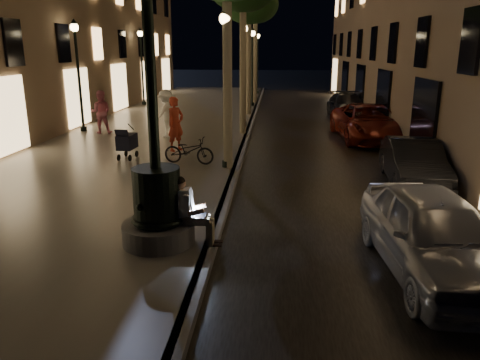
# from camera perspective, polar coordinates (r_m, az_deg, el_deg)

# --- Properties ---
(ground) EXTENTS (120.00, 120.00, 0.00)m
(ground) POSITION_cam_1_polar(r_m,az_deg,el_deg) (21.68, 1.06, 5.68)
(ground) COLOR black
(ground) RESTS_ON ground
(cobble_lane) EXTENTS (6.00, 45.00, 0.02)m
(cobble_lane) POSITION_cam_1_polar(r_m,az_deg,el_deg) (21.71, 9.03, 5.53)
(cobble_lane) COLOR black
(cobble_lane) RESTS_ON ground
(promenade) EXTENTS (8.00, 45.00, 0.20)m
(promenade) POSITION_cam_1_polar(r_m,az_deg,el_deg) (22.24, -9.34, 6.00)
(promenade) COLOR #68645C
(promenade) RESTS_ON ground
(curb_strip) EXTENTS (0.25, 45.00, 0.20)m
(curb_strip) POSITION_cam_1_polar(r_m,az_deg,el_deg) (21.66, 1.06, 5.94)
(curb_strip) COLOR #59595B
(curb_strip) RESTS_ON ground
(fountain_lamppost) EXTENTS (1.40, 1.40, 5.21)m
(fountain_lamppost) POSITION_cam_1_polar(r_m,az_deg,el_deg) (8.99, -10.12, -1.54)
(fountain_lamppost) COLOR #59595B
(fountain_lamppost) RESTS_ON promenade
(seated_man_laptop) EXTENTS (0.97, 0.33, 1.34)m
(seated_man_laptop) POSITION_cam_1_polar(r_m,az_deg,el_deg) (8.95, -6.22, -3.49)
(seated_man_laptop) COLOR tan
(seated_man_laptop) RESTS_ON promenade
(tree_third) EXTENTS (3.00, 3.00, 7.20)m
(tree_third) POSITION_cam_1_polar(r_m,az_deg,el_deg) (26.43, 1.11, 20.89)
(tree_third) COLOR #6B604C
(tree_third) RESTS_ON promenade
(tree_far) EXTENTS (3.00, 3.00, 7.50)m
(tree_far) POSITION_cam_1_polar(r_m,az_deg,el_deg) (32.42, 1.90, 20.50)
(tree_far) COLOR #6B604C
(tree_far) RESTS_ON promenade
(lamp_curb_a) EXTENTS (0.36, 0.36, 4.81)m
(lamp_curb_a) POSITION_cam_1_polar(r_m,az_deg,el_deg) (14.38, -1.75, 13.42)
(lamp_curb_a) COLOR black
(lamp_curb_a) RESTS_ON promenade
(lamp_curb_b) EXTENTS (0.36, 0.36, 4.81)m
(lamp_curb_b) POSITION_cam_1_polar(r_m,az_deg,el_deg) (22.35, 0.46, 14.34)
(lamp_curb_b) COLOR black
(lamp_curb_b) RESTS_ON promenade
(lamp_curb_c) EXTENTS (0.36, 0.36, 4.81)m
(lamp_curb_c) POSITION_cam_1_polar(r_m,az_deg,el_deg) (30.34, 1.52, 14.77)
(lamp_curb_c) COLOR black
(lamp_curb_c) RESTS_ON promenade
(lamp_curb_d) EXTENTS (0.36, 0.36, 4.81)m
(lamp_curb_d) POSITION_cam_1_polar(r_m,az_deg,el_deg) (38.33, 2.14, 15.02)
(lamp_curb_d) COLOR black
(lamp_curb_d) RESTS_ON promenade
(lamp_left_b) EXTENTS (0.36, 0.36, 4.81)m
(lamp_left_b) POSITION_cam_1_polar(r_m,az_deg,el_deg) (22.05, -19.21, 13.47)
(lamp_left_b) COLOR black
(lamp_left_b) RESTS_ON promenade
(lamp_left_c) EXTENTS (0.36, 0.36, 4.81)m
(lamp_left_c) POSITION_cam_1_polar(r_m,az_deg,el_deg) (31.50, -11.93, 14.49)
(lamp_left_c) COLOR black
(lamp_left_c) RESTS_ON promenade
(stroller) EXTENTS (0.54, 1.16, 1.18)m
(stroller) POSITION_cam_1_polar(r_m,az_deg,el_deg) (16.22, -13.63, 4.56)
(stroller) COLOR black
(stroller) RESTS_ON promenade
(car_front) EXTENTS (2.06, 4.47, 1.48)m
(car_front) POSITION_cam_1_polar(r_m,az_deg,el_deg) (8.85, 22.51, -6.06)
(car_front) COLOR #B1B3B9
(car_front) RESTS_ON ground
(car_second) EXTENTS (1.67, 4.07, 1.31)m
(car_second) POSITION_cam_1_polar(r_m,az_deg,el_deg) (14.31, 20.40, 1.96)
(car_second) COLOR black
(car_second) RESTS_ON ground
(car_third) EXTENTS (2.85, 5.57, 1.50)m
(car_third) POSITION_cam_1_polar(r_m,az_deg,el_deg) (20.80, 15.44, 6.77)
(car_third) COLOR maroon
(car_third) RESTS_ON ground
(car_rear) EXTENTS (1.93, 4.64, 1.34)m
(car_rear) POSITION_cam_1_polar(r_m,az_deg,el_deg) (27.22, 12.88, 8.83)
(car_rear) COLOR #2B2B30
(car_rear) RESTS_ON ground
(pedestrian_red) EXTENTS (0.80, 0.85, 1.95)m
(pedestrian_red) POSITION_cam_1_polar(r_m,az_deg,el_deg) (17.15, -7.86, 6.77)
(pedestrian_red) COLOR #C33C27
(pedestrian_red) RESTS_ON promenade
(pedestrian_pink) EXTENTS (1.01, 0.84, 1.85)m
(pedestrian_pink) POSITION_cam_1_polar(r_m,az_deg,el_deg) (21.41, -16.60, 7.95)
(pedestrian_pink) COLOR #C76981
(pedestrian_pink) RESTS_ON promenade
(pedestrian_white) EXTENTS (1.21, 1.46, 1.96)m
(pedestrian_white) POSITION_cam_1_polar(r_m,az_deg,el_deg) (19.94, -8.96, 8.02)
(pedestrian_white) COLOR white
(pedestrian_white) RESTS_ON promenade
(bicycle) EXTENTS (1.73, 0.83, 0.87)m
(bicycle) POSITION_cam_1_polar(r_m,az_deg,el_deg) (15.22, -6.25, 3.60)
(bicycle) COLOR black
(bicycle) RESTS_ON promenade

